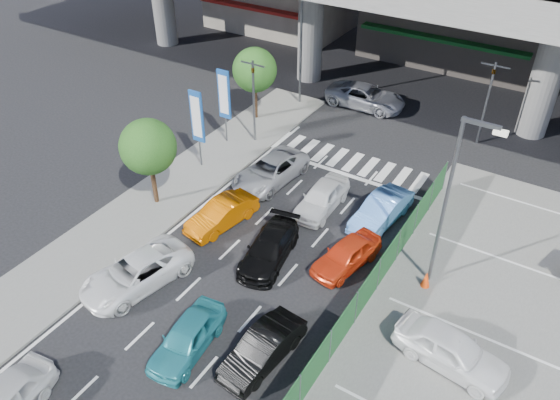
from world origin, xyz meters
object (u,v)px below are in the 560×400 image
Objects in this scene: traffic_cone at (426,279)px; signboard_far at (224,97)px; taxi_orange_left at (222,214)px; wagon_silver_front_left at (270,171)px; street_lamp_right at (452,193)px; sedan_black_mid at (269,249)px; crossing_wagon_silver at (366,96)px; tree_far at (255,70)px; parked_sedan_white at (451,350)px; kei_truck_front_right at (381,210)px; street_lamp_left at (303,36)px; taxi_orange_right at (347,254)px; traffic_light_left at (253,82)px; sedan_white_front_mid at (322,198)px; tree_near at (148,147)px; taxi_teal_mid at (187,337)px; traffic_light_right at (491,83)px; hatch_black_mid_right at (263,349)px; sedan_white_mid_left at (136,273)px; signboard_near at (197,119)px.

signboard_far is at bearing 159.40° from traffic_cone.
wagon_silver_front_left is at bearing 100.94° from taxi_orange_left.
street_lamp_right is 8.40m from sedan_black_mid.
crossing_wagon_silver is at bearing 88.95° from sedan_black_mid.
taxi_orange_left is at bearing -64.73° from tree_far.
tree_far is 1.12× the size of parked_sedan_white.
sedan_black_mid is 1.04× the size of kei_truck_front_right.
taxi_orange_right is (9.82, -13.08, -4.13)m from street_lamp_left.
traffic_light_left is 1.93m from signboard_far.
taxi_orange_right is at bearing -47.97° from sedan_white_front_mid.
tree_near is 11.84m from kei_truck_front_right.
taxi_teal_mid is at bearing -91.52° from sedan_white_front_mid.
signboard_far reaches higher than wagon_silver_front_left.
taxi_orange_left is (3.19, -7.65, -3.28)m from traffic_light_left.
crossing_wagon_silver is at bearing 173.49° from traffic_light_right.
sedan_black_mid is 1.01× the size of parked_sedan_white.
traffic_light_left is at bearing 157.11° from taxi_orange_right.
traffic_cone is (9.43, -14.40, -0.30)m from crossing_wagon_silver.
sedan_white_front_mid is 10.47m from parked_sedan_white.
traffic_light_right is at bearing 18.69° from tree_far.
taxi_orange_right is 6.29m from parked_sedan_white.
kei_truck_front_right is 5.38× the size of traffic_cone.
street_lamp_left reaches higher than hatch_black_mid_right.
signboard_far reaches higher than taxi_teal_mid.
street_lamp_left reaches higher than signboard_far.
signboard_far is 0.98× the size of tree_far.
crossing_wagon_silver is (-5.97, 11.22, 0.06)m from kei_truck_front_right.
tree_near is 6.16× the size of traffic_cone.
tree_far reaches higher than sedan_white_front_mid.
wagon_silver_front_left is at bearing 111.48° from sedan_black_mid.
traffic_cone is at bearing 6.57° from sedan_black_mid.
sedan_white_front_mid is at bearing -166.88° from crossing_wagon_silver.
traffic_light_right is 22.15m from sedan_white_mid_left.
signboard_near reaches higher than sedan_black_mid.
traffic_cone is (1.50, -13.49, -3.49)m from traffic_light_right.
signboard_far is 1.08× the size of sedan_black_mid.
traffic_light_left is 0.97× the size of crossing_wagon_silver.
hatch_black_mid_right is at bearing 8.54° from sedan_white_mid_left.
sedan_white_mid_left is at bearing -148.91° from traffic_cone.
sedan_black_mid is at bearing -31.13° from signboard_near.
street_lamp_right is 18.06m from street_lamp_left.
taxi_teal_mid reaches higher than taxi_orange_right.
traffic_light_left is 1.22× the size of parked_sedan_white.
parked_sedan_white reaches higher than kei_truck_front_right.
wagon_silver_front_left is at bearing 162.43° from taxi_orange_right.
sedan_black_mid is 6.33m from wagon_silver_front_left.
street_lamp_right reaches higher than tree_near.
tree_near is 8.99m from sedan_white_front_mid.
kei_truck_front_right is (3.01, 0.58, 0.00)m from sedan_white_front_mid.
taxi_teal_mid is at bearing 125.96° from parked_sedan_white.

